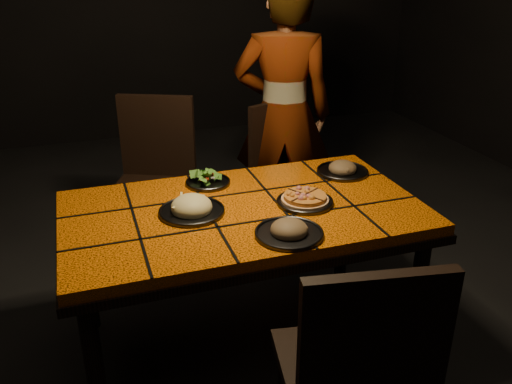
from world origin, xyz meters
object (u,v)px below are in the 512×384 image
object	(u,v)px
dining_table	(243,223)
chair_near	(358,369)
chair_far_right	(286,165)
plate_pizza	(305,200)
diner	(283,115)
plate_pasta	(192,208)
chair_far_left	(154,171)

from	to	relation	value
dining_table	chair_near	xyz separation A→B (m)	(0.10, -0.92, -0.09)
chair_far_right	plate_pizza	world-z (taller)	chair_far_right
diner	plate_pasta	world-z (taller)	diner
diner	chair_far_left	bearing A→B (deg)	19.81
chair_near	plate_pasta	bearing A→B (deg)	-60.66
dining_table	plate_pizza	size ratio (longest dim) A/B	5.46
chair_far_right	plate_pasta	distance (m)	1.24
diner	plate_pizza	world-z (taller)	diner
chair_far_right	plate_pasta	size ratio (longest dim) A/B	3.21
dining_table	chair_far_left	xyz separation A→B (m)	(-0.26, 0.98, -0.09)
chair_far_left	plate_pasta	distance (m)	0.99
diner	plate_pasta	distance (m)	1.28
chair_far_left	chair_far_right	distance (m)	0.84
chair_far_left	diner	bearing A→B (deg)	25.53
chair_near	plate_pasta	xyz separation A→B (m)	(-0.33, 0.94, 0.20)
diner	plate_pizza	distance (m)	1.09
chair_near	chair_far_right	bearing A→B (deg)	-94.60
chair_near	chair_far_left	xyz separation A→B (m)	(-0.36, 1.90, 0.01)
chair_far_left	plate_pizza	distance (m)	1.18
dining_table	chair_far_right	size ratio (longest dim) A/B	1.72
chair_near	diner	xyz separation A→B (m)	(0.48, 1.92, 0.28)
chair_far_left	plate_pasta	bearing A→B (deg)	-63.87
plate_pizza	plate_pasta	distance (m)	0.52
chair_far_left	diner	size ratio (longest dim) A/B	0.60
chair_far_left	chair_far_right	size ratio (longest dim) A/B	1.09
plate_pasta	chair_far_left	bearing A→B (deg)	91.54
plate_pizza	chair_far_left	bearing A→B (deg)	117.45
dining_table	diner	distance (m)	1.17
chair_near	plate_pizza	size ratio (longest dim) A/B	3.40
plate_pizza	plate_pasta	xyz separation A→B (m)	(-0.51, 0.07, 0.01)
plate_pizza	diner	bearing A→B (deg)	74.05
chair_near	diner	bearing A→B (deg)	-94.16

